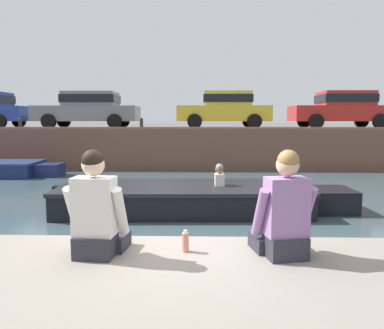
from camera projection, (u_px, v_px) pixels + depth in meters
The scene contains 13 objects.
ground_plane at pixel (188, 200), 9.39m from camera, with size 400.00×400.00×0.00m, color #3D5156.
far_quay_wall at pixel (194, 145), 17.62m from camera, with size 60.00×6.00×1.64m, color brown.
far_wall_coping at pixel (193, 128), 14.66m from camera, with size 60.00×0.24×0.08m, color brown.
motorboat_passing at pixel (195, 198), 8.28m from camera, with size 6.61×2.11×1.06m.
car_left_inner_grey at pixel (89, 108), 16.09m from camera, with size 4.39×2.03×1.54m.
car_centre_yellow at pixel (225, 108), 15.94m from camera, with size 3.90×1.95×1.54m.
car_right_inner_red at pixel (342, 108), 15.81m from camera, with size 4.13×1.97×1.54m.
mooring_bollard_west at pixel (20, 123), 14.94m from camera, with size 0.15×0.15×0.45m.
mooring_bollard_mid at pixel (141, 123), 14.82m from camera, with size 0.15×0.15×0.45m.
person_seated_left at pixel (97, 215), 3.36m from camera, with size 0.55×0.55×0.96m.
person_seated_right at pixel (284, 215), 3.34m from camera, with size 0.58×0.59×0.96m.
bottle_drink at pixel (185, 242), 3.47m from camera, with size 0.06×0.06×0.20m.
backpack_on_ledge at pixel (282, 237), 3.38m from camera, with size 0.28×0.24×0.41m.
Camera 1 is at (0.33, -3.81, 2.03)m, focal length 35.00 mm.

